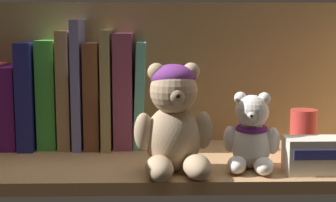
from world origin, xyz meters
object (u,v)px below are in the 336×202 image
at_px(book_9, 140,94).
at_px(small_product_box, 313,155).
at_px(book_3, 50,93).
at_px(book_7, 108,88).
at_px(book_4, 67,89).
at_px(book_8, 124,90).
at_px(teddy_bear_larger, 174,121).
at_px(pillar_candle, 303,133).
at_px(book_2, 31,94).
at_px(book_5, 80,84).
at_px(book_6, 94,94).
at_px(book_1, 15,106).
at_px(teddy_bear_smaller, 251,137).

bearing_deg(book_9, small_product_box, -36.15).
bearing_deg(book_3, book_7, 0.00).
bearing_deg(book_9, book_4, 180.00).
relative_size(book_8, teddy_bear_larger, 1.25).
height_order(teddy_bear_larger, pillar_candle, teddy_bear_larger).
bearing_deg(book_2, book_5, 0.00).
xyz_separation_m(book_4, small_product_box, (0.41, -0.20, -0.08)).
bearing_deg(book_6, small_product_box, -29.01).
xyz_separation_m(book_7, book_9, (0.06, 0.00, -0.01)).
bearing_deg(pillar_candle, teddy_bear_larger, -158.62).
distance_m(book_1, book_7, 0.18).
distance_m(book_4, small_product_box, 0.47).
relative_size(book_5, small_product_box, 2.72).
distance_m(book_4, book_6, 0.05).
distance_m(book_5, book_7, 0.05).
relative_size(book_2, book_9, 1.00).
bearing_deg(pillar_candle, book_3, 167.33).
xyz_separation_m(book_2, book_5, (0.09, 0.00, 0.02)).
bearing_deg(book_8, small_product_box, -33.35).
xyz_separation_m(book_6, small_product_box, (0.36, -0.20, -0.07)).
height_order(book_9, teddy_bear_smaller, book_9).
xyz_separation_m(book_5, book_9, (0.11, 0.00, -0.02)).
xyz_separation_m(book_2, book_7, (0.15, 0.00, 0.01)).
relative_size(book_2, small_product_box, 2.26).
bearing_deg(book_9, book_6, 180.00).
distance_m(book_4, book_9, 0.14).
relative_size(book_2, book_5, 0.83).
distance_m(book_5, pillar_candle, 0.42).
height_order(book_2, book_3, book_3).
relative_size(book_8, pillar_candle, 2.54).
bearing_deg(book_7, teddy_bear_larger, -58.28).
bearing_deg(pillar_candle, book_8, 162.01).
bearing_deg(book_4, book_6, 0.00).
distance_m(book_7, teddy_bear_larger, 0.23).
xyz_separation_m(book_1, book_4, (0.10, 0.00, 0.03)).
xyz_separation_m(book_8, pillar_candle, (0.32, -0.10, -0.06)).
distance_m(book_3, book_4, 0.03).
bearing_deg(teddy_bear_larger, book_7, 121.72).
relative_size(book_4, pillar_candle, 2.59).
height_order(book_7, book_9, book_7).
xyz_separation_m(book_5, book_6, (0.03, 0.00, -0.02)).
xyz_separation_m(book_2, teddy_bear_larger, (0.26, -0.19, -0.02)).
distance_m(book_7, book_9, 0.06).
relative_size(book_1, teddy_bear_smaller, 1.24).
distance_m(book_9, pillar_candle, 0.31).
xyz_separation_m(book_4, book_7, (0.08, 0.00, 0.00)).
bearing_deg(book_6, book_3, 180.00).
xyz_separation_m(book_2, book_4, (0.07, 0.00, 0.01)).
xyz_separation_m(book_7, teddy_bear_larger, (0.12, -0.19, -0.03)).
bearing_deg(teddy_bear_smaller, book_2, 155.63).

